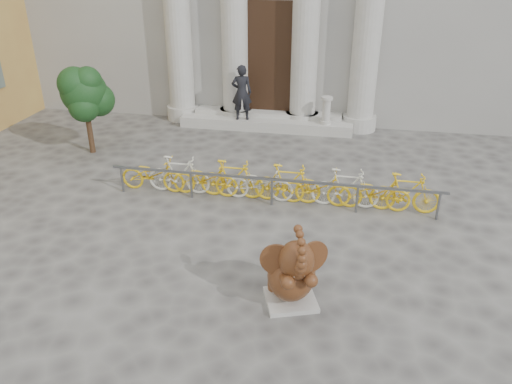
% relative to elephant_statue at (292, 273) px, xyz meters
% --- Properties ---
extents(ground, '(80.00, 80.00, 0.00)m').
position_rel_elephant_statue_xyz_m(ground, '(-2.06, 0.06, -0.64)').
color(ground, '#474442').
rests_on(ground, ground).
extents(entrance_steps, '(6.00, 1.20, 0.36)m').
position_rel_elephant_statue_xyz_m(entrance_steps, '(-2.06, 9.46, -0.46)').
color(entrance_steps, '#A8A59E').
rests_on(entrance_steps, ground).
extents(elephant_statue, '(1.19, 1.41, 1.77)m').
position_rel_elephant_statue_xyz_m(elephant_statue, '(0.00, 0.00, 0.00)').
color(elephant_statue, '#A8A59E').
rests_on(elephant_statue, ground).
extents(bike_rack, '(8.25, 0.53, 1.00)m').
position_rel_elephant_statue_xyz_m(bike_rack, '(-0.96, 3.92, -0.14)').
color(bike_rack, slate).
rests_on(bike_rack, ground).
extents(tree, '(1.55, 1.41, 2.68)m').
position_rel_elephant_statue_xyz_m(tree, '(-6.96, 6.09, 1.23)').
color(tree, '#332114').
rests_on(tree, ground).
extents(pedestrian, '(0.75, 0.56, 1.88)m').
position_rel_elephant_statue_xyz_m(pedestrian, '(-2.87, 9.11, 0.66)').
color(pedestrian, black).
rests_on(pedestrian, entrance_steps).
extents(balustrade_post, '(0.38, 0.38, 0.93)m').
position_rel_elephant_statue_xyz_m(balustrade_post, '(0.02, 9.16, 0.14)').
color(balustrade_post, '#A8A59E').
rests_on(balustrade_post, entrance_steps).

